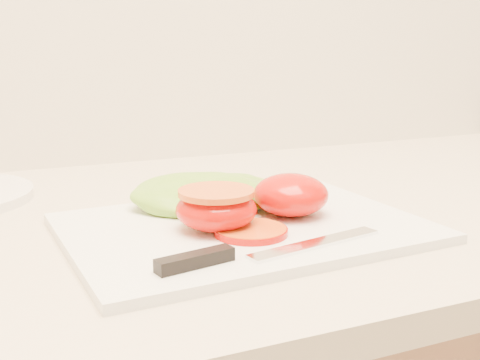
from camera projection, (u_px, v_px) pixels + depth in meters
name	position (u px, v px, depth m)	size (l,w,h in m)	color
cutting_board	(244.00, 228.00, 0.64)	(0.37, 0.27, 0.01)	white
tomato_half_dome	(291.00, 195.00, 0.66)	(0.08, 0.08, 0.05)	red
tomato_half_cut	(216.00, 208.00, 0.61)	(0.08, 0.08, 0.04)	red
tomato_slice_0	(251.00, 231.00, 0.60)	(0.07, 0.07, 0.01)	orange
lettuce_leaf_0	(202.00, 195.00, 0.69)	(0.16, 0.11, 0.03)	#95BD32
lettuce_leaf_1	(236.00, 191.00, 0.72)	(0.12, 0.09, 0.03)	#95BD32
knife	(245.00, 253.00, 0.53)	(0.23, 0.05, 0.01)	silver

